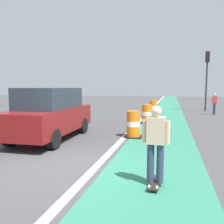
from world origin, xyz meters
TOP-DOWN VIEW (x-y plane):
  - ground_plane at (0.00, 0.00)m, footprint 100.00×100.00m
  - bike_lane_strip at (2.40, 12.00)m, footprint 2.50×80.00m
  - lane_divider_stripe at (0.90, 12.00)m, footprint 0.20×80.00m
  - skateboarder_on_lane at (2.47, -0.59)m, footprint 0.57×0.81m
  - parked_suv_nearest at (-1.90, 2.91)m, footprint 2.03×4.65m
  - traffic_barrel_front at (1.25, 4.06)m, footprint 0.73×0.73m
  - traffic_barrel_mid at (1.37, 7.98)m, footprint 0.73×0.73m
  - traffic_barrel_back at (1.41, 12.43)m, footprint 0.73×0.73m
  - traffic_light_corner at (5.61, 16.15)m, footprint 0.41×0.32m
  - pedestrian_crossing at (5.91, 13.62)m, footprint 0.34×0.20m

SIDE VIEW (x-z plane):
  - ground_plane at x=0.00m, z-range 0.00..0.00m
  - bike_lane_strip at x=2.40m, z-range 0.00..0.01m
  - lane_divider_stripe at x=0.90m, z-range 0.00..0.01m
  - traffic_barrel_front at x=1.25m, z-range -0.01..1.08m
  - traffic_barrel_mid at x=1.37m, z-range -0.01..1.08m
  - traffic_barrel_back at x=1.41m, z-range -0.01..1.08m
  - pedestrian_crossing at x=5.91m, z-range 0.06..1.67m
  - skateboarder_on_lane at x=2.47m, z-range 0.07..1.76m
  - parked_suv_nearest at x=-1.90m, z-range 0.02..2.06m
  - traffic_light_corner at x=5.61m, z-range 0.95..6.05m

